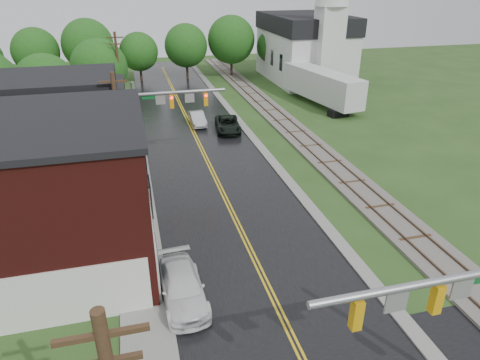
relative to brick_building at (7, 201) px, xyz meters
name	(u,v)px	position (x,y,z in m)	size (l,w,h in m)	color
main_road	(202,149)	(12.48, 15.00, -4.15)	(10.00, 90.00, 0.02)	black
curb_right	(244,128)	(17.88, 20.00, -4.15)	(0.80, 70.00, 0.12)	gray
sidewalk_left	(135,179)	(6.28, 10.00, -4.15)	(2.40, 50.00, 0.12)	gray
brick_building	(7,201)	(0.00, 0.00, 0.00)	(14.30, 10.30, 8.30)	#4B1410
yellow_house	(65,142)	(1.48, 11.00, -0.95)	(8.00, 7.00, 6.40)	tan
darkred_building	(88,119)	(2.48, 20.00, -1.95)	(7.00, 6.00, 4.40)	#3F0F0C
church	(308,41)	(32.48, 38.74, 1.68)	(10.40, 18.40, 20.00)	silver
railroad	(285,123)	(22.48, 20.00, -4.05)	(3.20, 80.00, 0.30)	#59544C
traffic_signal_near	(453,308)	(15.96, -13.00, 0.82)	(7.34, 0.30, 7.20)	gray
traffic_signal_far	(163,109)	(9.01, 12.00, 0.82)	(7.34, 0.43, 7.20)	gray
utility_pole_b	(120,136)	(5.68, 7.00, 0.57)	(1.80, 0.28, 9.00)	#382616
utility_pole_c	(119,72)	(5.68, 29.00, 0.57)	(1.80, 0.28, 9.00)	#382616
tree_left_c	(47,85)	(-1.36, 24.90, 0.36)	(6.00, 6.00, 7.65)	black
tree_left_e	(101,68)	(3.64, 30.90, 0.66)	(6.40, 6.40, 8.16)	black
suv_dark	(228,124)	(15.98, 19.44, -3.44)	(2.37, 5.13, 1.43)	black
sedan_silver	(197,119)	(13.28, 22.23, -3.47)	(1.44, 4.14, 1.36)	#B8B8BD
pickup_white	(182,287)	(8.12, -4.71, -3.42)	(2.05, 5.04, 1.46)	white
semi_trailer	(322,85)	(29.28, 26.22, -1.71)	(5.18, 13.70, 4.15)	black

